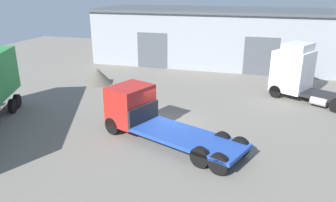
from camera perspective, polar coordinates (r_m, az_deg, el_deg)
ground_plane at (r=19.99m, az=-0.92°, el=-4.45°), size 60.00×60.00×0.00m
warehouse_building at (r=36.83m, az=7.69°, el=11.20°), size 24.89×9.72×5.74m
tractor_unit_white at (r=26.41m, az=21.75°, el=4.58°), size 6.82×5.31×4.11m
flatbed_truck_red at (r=18.38m, az=-3.70°, el=-2.33°), size 8.38×5.24×2.71m
gravel_pile at (r=29.11m, az=-12.16°, el=4.28°), size 2.51×2.51×1.35m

